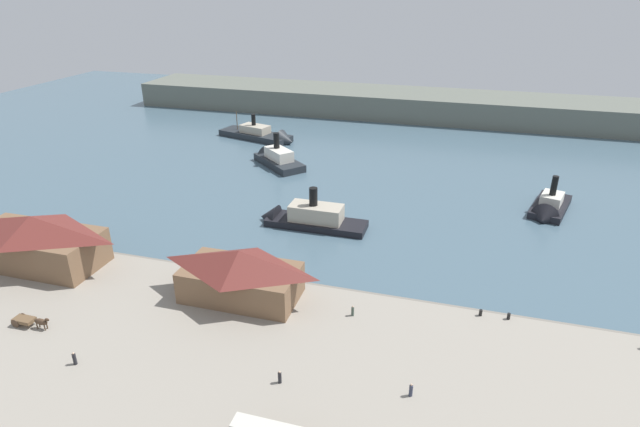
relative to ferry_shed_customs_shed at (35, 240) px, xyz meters
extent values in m
plane|color=#476070|center=(37.57, 10.09, -5.48)|extent=(320.00, 320.00, 0.00)
cube|color=gray|center=(37.57, -11.91, -4.88)|extent=(110.00, 36.00, 1.20)
cube|color=slate|center=(37.57, 6.49, -4.98)|extent=(110.00, 0.80, 1.00)
cube|color=brown|center=(0.00, 0.00, -1.45)|extent=(20.55, 9.58, 5.65)
pyramid|color=maroon|center=(0.00, 0.00, 2.76)|extent=(20.96, 10.06, 2.77)
cube|color=brown|center=(35.13, 0.31, -1.93)|extent=(16.44, 8.69, 4.69)
pyramid|color=maroon|center=(35.13, 0.31, 1.82)|extent=(16.77, 9.12, 2.81)
cube|color=brown|center=(10.21, -14.04, -3.43)|extent=(2.77, 1.52, 0.50)
cylinder|color=#4C3828|center=(9.38, -13.28, -3.68)|extent=(1.20, 0.10, 1.20)
cylinder|color=#4C3828|center=(9.38, -14.80, -3.68)|extent=(1.20, 0.10, 1.20)
ellipsoid|color=#473323|center=(12.99, -14.04, -3.18)|extent=(2.00, 0.70, 0.90)
ellipsoid|color=#473323|center=(14.09, -14.04, -2.63)|extent=(0.70, 0.32, 0.44)
cylinder|color=#473323|center=(13.59, -13.84, -3.78)|extent=(0.16, 0.16, 1.00)
cylinder|color=#473323|center=(13.59, -14.24, -3.78)|extent=(0.16, 0.16, 1.00)
cylinder|color=#473323|center=(12.39, -13.84, -3.78)|extent=(0.16, 0.16, 1.00)
cylinder|color=#473323|center=(12.39, -14.24, -3.78)|extent=(0.16, 0.16, 1.00)
cylinder|color=#33384C|center=(61.09, -12.59, -3.56)|extent=(0.42, 0.42, 1.43)
sphere|color=#CCA889|center=(61.09, -12.59, -2.72)|extent=(0.26, 0.26, 0.26)
cylinder|color=#3D4C42|center=(51.59, 0.20, -3.62)|extent=(0.39, 0.39, 1.32)
sphere|color=#CCA889|center=(51.59, 0.20, -2.84)|extent=(0.24, 0.24, 0.24)
cylinder|color=#232328|center=(21.92, -18.60, -3.54)|extent=(0.43, 0.43, 1.47)
sphere|color=#CCA889|center=(21.92, -18.60, -2.67)|extent=(0.27, 0.27, 0.27)
cylinder|color=#232328|center=(46.50, -14.70, -3.57)|extent=(0.41, 0.41, 1.41)
sphere|color=#CCA889|center=(46.50, -14.70, -2.74)|extent=(0.26, 0.26, 0.26)
cylinder|color=black|center=(72.05, 5.29, -3.83)|extent=(0.44, 0.44, 0.90)
cylinder|color=black|center=(68.40, 5.07, -3.83)|extent=(0.44, 0.44, 0.90)
cube|color=#23282D|center=(3.99, 79.82, -4.60)|extent=(23.52, 12.58, 1.75)
cone|color=#23282D|center=(14.84, 76.81, -4.60)|extent=(5.54, 6.99, 6.13)
cube|color=#B2A893|center=(3.99, 79.82, -2.63)|extent=(9.32, 6.61, 2.21)
cylinder|color=black|center=(3.60, 79.93, 0.10)|extent=(1.23, 1.23, 3.24)
cylinder|color=brown|center=(-2.52, 81.63, -0.93)|extent=(0.24, 0.24, 5.60)
cube|color=black|center=(81.93, 48.57, -4.77)|extent=(9.78, 15.19, 1.42)
cone|color=black|center=(79.97, 41.83, -4.77)|extent=(5.97, 3.96, 5.48)
cube|color=silver|center=(81.93, 48.57, -3.02)|extent=(5.25, 6.39, 2.09)
cylinder|color=black|center=(81.81, 48.16, 0.02)|extent=(1.23, 1.23, 3.99)
cube|color=black|center=(38.18, 27.81, -4.82)|extent=(19.22, 5.97, 1.31)
cone|color=black|center=(28.58, 27.86, -4.82)|extent=(3.48, 5.31, 5.30)
cube|color=#B2A893|center=(38.18, 27.81, -2.62)|extent=(9.98, 4.61, 3.09)
cylinder|color=black|center=(37.64, 27.82, 0.66)|extent=(1.58, 1.58, 3.48)
cube|color=#23282D|center=(19.26, 58.73, -4.59)|extent=(16.10, 15.12, 1.77)
cone|color=#23282D|center=(13.30, 63.87, -4.59)|extent=(5.91, 6.22, 5.77)
cube|color=silver|center=(19.26, 58.73, -2.38)|extent=(8.87, 8.44, 2.65)
cylinder|color=black|center=(18.46, 59.42, 0.89)|extent=(1.50, 1.50, 3.90)
cube|color=#60665B|center=(37.57, 120.09, -1.48)|extent=(180.00, 24.00, 8.00)
camera|label=1|loc=(63.62, -57.29, 37.86)|focal=29.04mm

